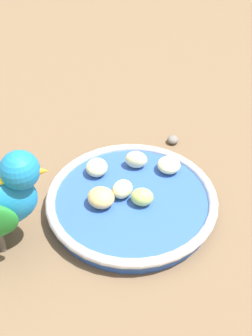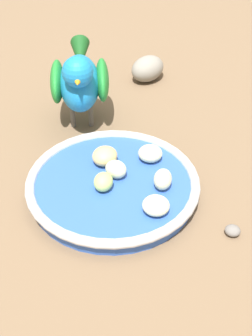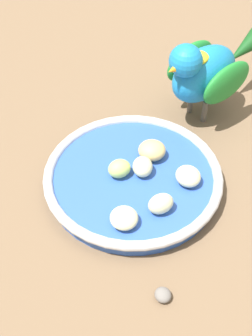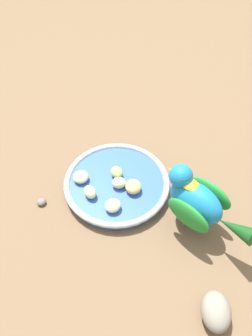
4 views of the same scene
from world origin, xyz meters
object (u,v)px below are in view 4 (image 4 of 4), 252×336
at_px(apple_piece_2, 117,172).
at_px(apple_piece_5, 119,184).
at_px(apple_piece_4, 111,206).
at_px(parrot, 198,201).
at_px(rock_large, 216,312).
at_px(pebble_1, 41,202).
at_px(apple_piece_3, 90,192).
at_px(feeding_bowl, 117,184).
at_px(apple_piece_1, 133,187).
at_px(apple_piece_0, 81,177).

distance_m(apple_piece_2, apple_piece_5, 0.03).
bearing_deg(apple_piece_4, parrot, -7.18).
relative_size(rock_large, pebble_1, 3.51).
bearing_deg(pebble_1, apple_piece_3, 4.18).
bearing_deg(apple_piece_2, feeding_bowl, -89.40).
distance_m(apple_piece_1, apple_piece_2, 0.05).
bearing_deg(apple_piece_0, apple_piece_2, 9.52).
height_order(apple_piece_5, parrot, parrot).
height_order(apple_piece_2, apple_piece_4, same).
relative_size(apple_piece_0, apple_piece_1, 0.93).
height_order(apple_piece_1, apple_piece_3, same).
bearing_deg(apple_piece_4, rock_large, -48.04).
xyz_separation_m(feeding_bowl, parrot, (0.16, -0.09, 0.07)).
xyz_separation_m(apple_piece_0, apple_piece_3, (0.02, -0.04, 0.00)).
xyz_separation_m(apple_piece_1, rock_large, (0.14, -0.25, -0.01)).
relative_size(apple_piece_0, rock_large, 0.50).
bearing_deg(apple_piece_4, apple_piece_5, 74.18).
bearing_deg(feeding_bowl, apple_piece_4, -98.04).
relative_size(apple_piece_5, parrot, 0.19).
distance_m(feeding_bowl, apple_piece_3, 0.07).
height_order(apple_piece_2, apple_piece_5, same).
relative_size(apple_piece_1, parrot, 0.22).
bearing_deg(apple_piece_0, apple_piece_1, -13.21).
relative_size(feeding_bowl, apple_piece_4, 6.87).
distance_m(apple_piece_0, apple_piece_4, 0.10).
bearing_deg(rock_large, apple_piece_3, 133.95).
bearing_deg(apple_piece_5, apple_piece_2, 99.37).
xyz_separation_m(apple_piece_2, apple_piece_3, (-0.05, -0.06, 0.00)).
xyz_separation_m(apple_piece_2, apple_piece_5, (0.01, -0.03, 0.00)).
bearing_deg(feeding_bowl, apple_piece_3, -145.53).
bearing_deg(parrot, apple_piece_2, 9.04).
relative_size(apple_piece_2, apple_piece_3, 0.92).
distance_m(apple_piece_1, apple_piece_3, 0.09).
bearing_deg(rock_large, feeding_bowl, 122.29).
height_order(apple_piece_3, pebble_1, apple_piece_3).
bearing_deg(apple_piece_1, pebble_1, -173.35).
relative_size(apple_piece_2, apple_piece_5, 0.99).
xyz_separation_m(apple_piece_4, pebble_1, (-0.15, 0.03, -0.03)).
height_order(feeding_bowl, parrot, parrot).
distance_m(feeding_bowl, apple_piece_2, 0.03).
xyz_separation_m(apple_piece_0, apple_piece_1, (0.12, -0.03, 0.00)).
bearing_deg(apple_piece_0, parrot, -22.19).
bearing_deg(parrot, pebble_1, 35.55).
bearing_deg(apple_piece_2, parrot, -34.75).
relative_size(apple_piece_2, apple_piece_4, 0.88).
height_order(apple_piece_2, pebble_1, apple_piece_2).
bearing_deg(apple_piece_5, apple_piece_1, -11.15).
bearing_deg(apple_piece_0, apple_piece_4, -47.64).
bearing_deg(apple_piece_2, apple_piece_3, -134.61).
bearing_deg(apple_piece_3, apple_piece_2, 45.39).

